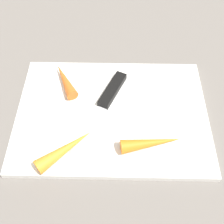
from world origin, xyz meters
TOP-DOWN VIEW (x-y plane):
  - ground_plane at (0.00, 0.00)m, footprint 1.40×1.40m
  - cutting_board at (0.00, 0.00)m, footprint 0.36×0.26m
  - knife at (-0.01, 0.04)m, footprint 0.10×0.19m
  - carrot_medium at (0.07, -0.07)m, footprint 0.11×0.04m
  - carrot_shortest at (-0.10, 0.07)m, footprint 0.06×0.09m
  - carrot_longest at (-0.08, -0.09)m, footprint 0.10×0.09m

SIDE VIEW (x-z plane):
  - ground_plane at x=0.00m, z-range 0.00..0.00m
  - cutting_board at x=0.00m, z-range 0.00..0.01m
  - knife at x=-0.01m, z-range 0.01..0.02m
  - carrot_shortest at x=-0.10m, z-range 0.01..0.04m
  - carrot_medium at x=0.07m, z-range 0.01..0.04m
  - carrot_longest at x=-0.08m, z-range 0.01..0.04m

